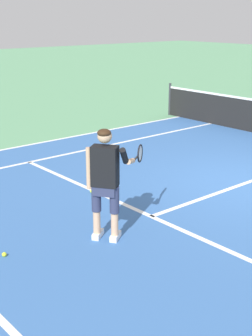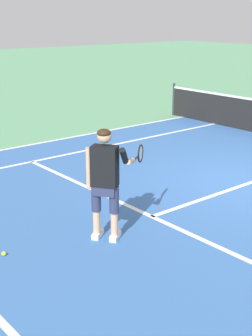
{
  "view_description": "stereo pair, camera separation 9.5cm",
  "coord_description": "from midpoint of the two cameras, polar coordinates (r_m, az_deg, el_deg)",
  "views": [
    {
      "loc": [
        5.44,
        -7.85,
        3.24
      ],
      "look_at": [
        0.18,
        -3.4,
        1.05
      ],
      "focal_mm": 51.52,
      "sensor_mm": 36.0,
      "label": 1
    },
    {
      "loc": [
        5.5,
        -7.77,
        3.24
      ],
      "look_at": [
        0.18,
        -3.4,
        1.05
      ],
      "focal_mm": 51.52,
      "sensor_mm": 36.0,
      "label": 2
    }
  ],
  "objects": [
    {
      "name": "tennis_ball_by_baseline",
      "position": [
        7.09,
        -14.59,
        -9.87
      ],
      "size": [
        0.07,
        0.07,
        0.07
      ],
      "primitive_type": "sphere",
      "color": "#CCE02D",
      "rests_on": "ground"
    },
    {
      "name": "line_singles_left",
      "position": [
        12.13,
        -5.11,
        2.11
      ],
      "size": [
        0.1,
        9.66,
        0.01
      ],
      "primitive_type": "cube",
      "color": "white",
      "rests_on": "ground"
    },
    {
      "name": "line_service",
      "position": [
        8.16,
        2.68,
        -5.74
      ],
      "size": [
        8.23,
        0.1,
        0.01
      ],
      "primitive_type": "cube",
      "color": "white",
      "rests_on": "ground"
    },
    {
      "name": "line_doubles_left",
      "position": [
        13.24,
        -8.56,
        3.31
      ],
      "size": [
        0.1,
        9.66,
        0.01
      ],
      "primitive_type": "cube",
      "color": "white",
      "rests_on": "ground"
    },
    {
      "name": "tennis_player",
      "position": [
        7.03,
        -2.76,
        -1.05
      ],
      "size": [
        0.6,
        1.21,
        1.71
      ],
      "color": "white",
      "rests_on": "ground"
    },
    {
      "name": "ground_plane",
      "position": [
        10.07,
        13.98,
        -1.66
      ],
      "size": [
        80.0,
        80.0,
        0.0
      ],
      "primitive_type": "plane",
      "color": "#609E70"
    },
    {
      "name": "court_inner_surface",
      "position": [
        9.23,
        9.87,
        -3.16
      ],
      "size": [
        10.98,
        10.06,
        0.0
      ],
      "primitive_type": "cube",
      "color": "#3866A8",
      "rests_on": "ground"
    },
    {
      "name": "tennis_ball_near_feet",
      "position": [
        9.22,
        -4.37,
        -2.75
      ],
      "size": [
        0.07,
        0.07,
        0.07
      ],
      "primitive_type": "sphere",
      "color": "#CCE02D",
      "rests_on": "ground"
    }
  ]
}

